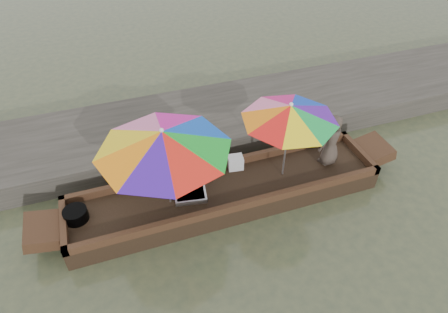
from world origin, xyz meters
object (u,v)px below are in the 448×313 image
object	(u,v)px
vendor	(332,140)
cooking_pot	(76,215)
charcoal_grill	(193,179)
umbrella_bow	(166,168)
supply_bag	(235,162)
tray_crayfish	(191,195)
tray_scallop	(187,192)
boat_hull	(226,195)
umbrella_stern	(287,141)

from	to	relation	value
vendor	cooking_pot	bearing A→B (deg)	-21.66
charcoal_grill	umbrella_bow	distance (m)	0.90
charcoal_grill	supply_bag	bearing A→B (deg)	8.97
supply_bag	vendor	xyz separation A→B (m)	(1.73, -0.41, 0.39)
umbrella_bow	supply_bag	bearing A→B (deg)	18.35
tray_crayfish	tray_scallop	xyz separation A→B (m)	(-0.03, 0.12, -0.01)
cooking_pot	supply_bag	world-z (taller)	supply_bag
boat_hull	cooking_pot	bearing A→B (deg)	177.37
cooking_pot	umbrella_stern	world-z (taller)	umbrella_stern
boat_hull	umbrella_stern	xyz separation A→B (m)	(1.11, 0.00, 0.95)
boat_hull	umbrella_stern	world-z (taller)	umbrella_stern
boat_hull	umbrella_bow	xyz separation A→B (m)	(-1.01, 0.00, 0.95)
charcoal_grill	supply_bag	world-z (taller)	supply_bag
tray_crayfish	tray_scallop	distance (m)	0.13
cooking_pot	umbrella_stern	size ratio (longest dim) A/B	0.24
tray_scallop	charcoal_grill	distance (m)	0.28
tray_crayfish	vendor	distance (m)	2.77
tray_crayfish	vendor	size ratio (longest dim) A/B	0.52
vendor	umbrella_stern	bearing A→B (deg)	-18.43
tray_crayfish	charcoal_grill	bearing A→B (deg)	66.92
cooking_pot	umbrella_bow	size ratio (longest dim) A/B	0.18
vendor	umbrella_stern	size ratio (longest dim) A/B	0.64
tray_scallop	umbrella_stern	size ratio (longest dim) A/B	0.33
tray_crayfish	umbrella_bow	xyz separation A→B (m)	(-0.35, 0.02, 0.73)
charcoal_grill	umbrella_bow	xyz separation A→B (m)	(-0.50, -0.31, 0.69)
charcoal_grill	umbrella_stern	xyz separation A→B (m)	(1.63, -0.31, 0.69)
tray_scallop	tray_crayfish	bearing A→B (deg)	-77.19
cooking_pot	supply_bag	xyz separation A→B (m)	(2.90, 0.33, 0.03)
boat_hull	charcoal_grill	world-z (taller)	charcoal_grill
supply_bag	vendor	bearing A→B (deg)	-13.42
tray_crayfish	charcoal_grill	xyz separation A→B (m)	(0.14, 0.33, 0.04)
tray_scallop	umbrella_stern	world-z (taller)	umbrella_stern
charcoal_grill	vendor	size ratio (longest dim) A/B	0.36
tray_scallop	boat_hull	bearing A→B (deg)	-8.78
supply_bag	umbrella_bow	xyz separation A→B (m)	(-1.36, -0.45, 0.65)
supply_bag	vendor	distance (m)	1.82
boat_hull	cooking_pot	world-z (taller)	cooking_pot
cooking_pot	vendor	distance (m)	4.65
boat_hull	vendor	bearing A→B (deg)	1.05
tray_crayfish	cooking_pot	bearing A→B (deg)	175.89
cooking_pot	supply_bag	bearing A→B (deg)	6.55
tray_scallop	charcoal_grill	bearing A→B (deg)	50.75
cooking_pot	boat_hull	bearing A→B (deg)	-2.63
supply_bag	charcoal_grill	bearing A→B (deg)	-171.03
boat_hull	supply_bag	bearing A→B (deg)	52.48
boat_hull	charcoal_grill	size ratio (longest dim) A/B	15.01
charcoal_grill	boat_hull	bearing A→B (deg)	-31.42
tray_scallop	supply_bag	bearing A→B (deg)	18.48
cooking_pot	vendor	world-z (taller)	vendor
cooking_pot	umbrella_bow	distance (m)	1.69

